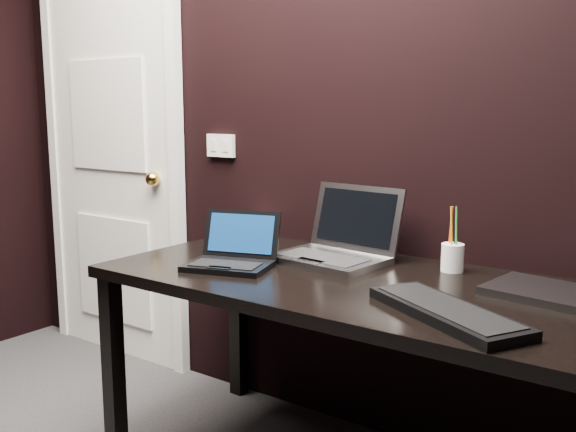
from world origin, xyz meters
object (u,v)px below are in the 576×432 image
Objects in this scene: desk_phone at (244,230)px; ext_keyboard at (447,312)px; door at (112,156)px; desk at (356,302)px; silver_laptop at (336,247)px; mobile_phone at (224,239)px; closed_laptop at (550,293)px; pen_cup at (452,256)px; netbook at (232,256)px.

ext_keyboard is at bearing -24.04° from desk_phone.
door is 1.26× the size of desk.
desk_phone is at bearing 167.48° from silver_laptop.
ext_keyboard is at bearing -15.87° from door.
door is 1.73m from desk.
mobile_phone is (0.04, -0.17, -0.01)m from desk_phone.
silver_laptop is 0.68m from ext_keyboard.
door is 1.05m from mobile_phone.
desk_phone reaches higher than closed_laptop.
closed_laptop is 1.68× the size of pen_cup.
silver_laptop reaches higher than ext_keyboard.
desk is 19.42× the size of mobile_phone.
netbook reaches higher than mobile_phone.
pen_cup is (0.40, 0.10, 0.00)m from silver_laptop.
door is 9.67× the size of desk_phone.
desk_phone is (-0.27, 0.40, 0.00)m from netbook.
silver_laptop is 4.70× the size of mobile_phone.
desk is 0.59m from closed_laptop.
closed_laptop is 4.27× the size of mobile_phone.
silver_laptop is at bearing -12.52° from desk_phone.
door is 5.73× the size of closed_laptop.
closed_laptop is at bearing -19.16° from pen_cup.
ext_keyboard is 5.82× the size of mobile_phone.
door is 5.20× the size of silver_laptop.
door reaches higher than pen_cup.
ext_keyboard is at bearing -33.12° from silver_laptop.
door reaches higher than silver_laptop.
silver_laptop reaches higher than mobile_phone.
ext_keyboard is 2.30× the size of desk_phone.
netbook is 1.03m from closed_laptop.
silver_laptop reaches higher than desk.
door reaches higher than netbook.
pen_cup is at bearing 51.23° from desk.
mobile_phone is at bearing 170.44° from desk.
closed_laptop is at bearing -5.86° from door.
mobile_phone is (-1.05, 0.32, 0.02)m from ext_keyboard.
desk_phone is at bearing 155.96° from ext_keyboard.
closed_laptop is (0.56, 0.15, 0.09)m from desk.
mobile_phone reaches higher than desk.
closed_laptop is at bearing 14.80° from desk.
netbook is at bearing -165.32° from desk.
netbook is at bearing -21.86° from door.
door is 2.24m from closed_laptop.
closed_laptop is at bearing 14.75° from netbook.
silver_laptop is at bearing -165.62° from pen_cup.
mobile_phone is at bearing -14.99° from door.
door is at bearing 167.18° from desk.
desk_phone reaches higher than mobile_phone.
closed_laptop is (0.74, -0.02, -0.04)m from silver_laptop.
desk is 4.91× the size of netbook.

